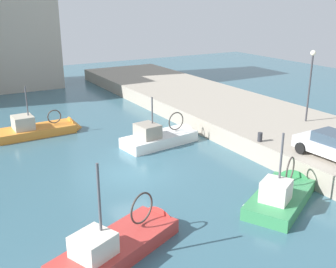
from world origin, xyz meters
The scene contains 9 objects.
water_surface centered at (0.00, 0.00, 0.00)m, with size 80.00×80.00×0.00m, color #386070.
quay_wall centered at (11.50, 0.00, 0.60)m, with size 9.00×56.00×1.20m, color #9E9384.
fishing_boat_white centered at (3.95, 3.51, 0.13)m, with size 6.01×2.67×4.24m.
fishing_boat_orange centered at (-2.77, 9.61, 0.13)m, with size 6.48×2.39×4.50m.
fishing_boat_green centered at (4.81, -6.50, 0.12)m, with size 5.77×4.31×4.63m.
fishing_boat_red centered at (-3.42, -6.32, 0.12)m, with size 6.37×4.08×4.86m.
parked_car_white centered at (8.80, -6.01, 1.93)m, with size 2.04×4.14×1.42m.
mooring_bollard_mid centered at (7.35, -2.00, 1.48)m, with size 0.28×0.28×0.55m, color #2D2D33.
quay_streetlamp centered at (13.00, -0.41, 4.45)m, with size 0.36×0.36×4.83m.
Camera 1 is at (-8.77, -18.89, 9.23)m, focal length 43.57 mm.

